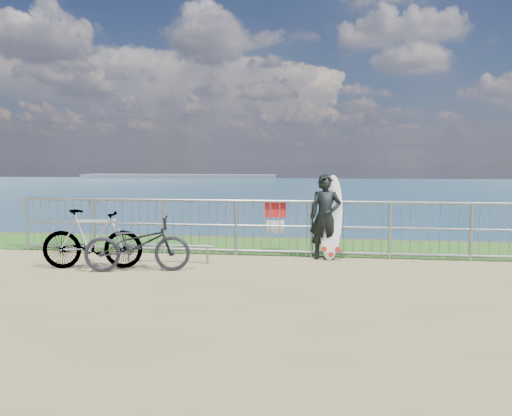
# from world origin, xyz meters

# --- Properties ---
(grass_strip) EXTENTS (120.00, 120.00, 0.00)m
(grass_strip) POSITION_xyz_m (0.00, 2.70, 0.01)
(grass_strip) COLOR #235517
(grass_strip) RESTS_ON ground
(seascape) EXTENTS (260.00, 260.00, 5.00)m
(seascape) POSITION_xyz_m (-43.75, 147.49, -4.03)
(seascape) COLOR brown
(seascape) RESTS_ON ground
(railing) EXTENTS (10.06, 0.10, 1.13)m
(railing) POSITION_xyz_m (0.02, 1.60, 0.58)
(railing) COLOR gray
(railing) RESTS_ON ground
(surfer) EXTENTS (0.61, 0.42, 1.64)m
(surfer) POSITION_xyz_m (1.27, 1.45, 0.82)
(surfer) COLOR black
(surfer) RESTS_ON ground
(surfboard) EXTENTS (0.49, 0.45, 1.63)m
(surfboard) POSITION_xyz_m (1.37, 1.44, 0.75)
(surfboard) COLOR white
(surfboard) RESTS_ON ground
(bicycle_near) EXTENTS (1.89, 0.99, 0.94)m
(bicycle_near) POSITION_xyz_m (-1.94, -0.04, 0.47)
(bicycle_near) COLOR black
(bicycle_near) RESTS_ON ground
(bicycle_far) EXTENTS (1.81, 0.77, 1.05)m
(bicycle_far) POSITION_xyz_m (-2.81, 0.07, 0.53)
(bicycle_far) COLOR black
(bicycle_far) RESTS_ON ground
(bike_rack) EXTENTS (1.71, 0.05, 0.36)m
(bike_rack) POSITION_xyz_m (-1.63, 0.67, 0.29)
(bike_rack) COLOR gray
(bike_rack) RESTS_ON ground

